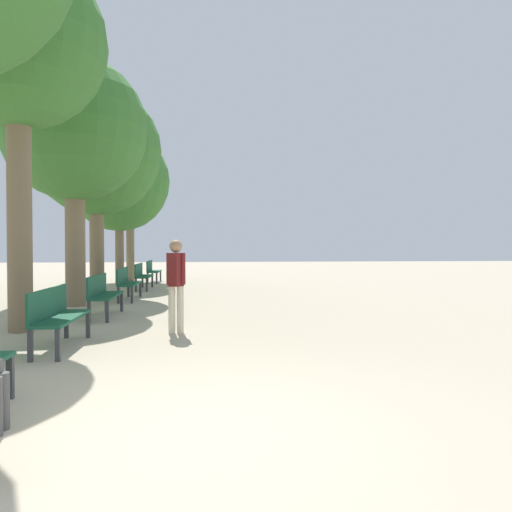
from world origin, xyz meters
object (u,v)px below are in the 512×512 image
bench_row_2 (102,292)px  tree_row_3 (96,152)px  bench_row_4 (142,274)px  bench_row_3 (127,281)px  tree_row_4 (119,182)px  tree_row_5 (130,179)px  bench_row_1 (56,313)px  pedestrian_near (176,280)px  tree_row_1 (18,44)px  tree_row_2 (74,131)px  bench_row_5 (152,269)px

bench_row_2 → tree_row_3: 5.81m
bench_row_4 → bench_row_3: bearing=-90.0°
bench_row_3 → tree_row_4: bearing=101.7°
tree_row_5 → tree_row_3: bearing=-90.0°
bench_row_1 → pedestrian_near: (1.63, 1.11, 0.39)m
tree_row_1 → pedestrian_near: tree_row_1 is taller
tree_row_5 → tree_row_4: bearing=-90.0°
tree_row_2 → tree_row_5: bearing=90.0°
bench_row_2 → tree_row_1: (-1.04, -1.66, 4.38)m
bench_row_4 → tree_row_1: 9.20m
tree_row_1 → tree_row_5: (0.00, 12.46, -0.65)m
tree_row_1 → pedestrian_near: 4.83m
bench_row_4 → pedestrian_near: bearing=-79.0°
bench_row_2 → tree_row_4: tree_row_4 is taller
bench_row_5 → tree_row_2: 8.52m
tree_row_2 → pedestrian_near: bearing=-56.6°
bench_row_1 → bench_row_3: size_ratio=1.00×
bench_row_2 → tree_row_3: size_ratio=0.28×
tree_row_2 → tree_row_1: bearing=-90.0°
pedestrian_near → tree_row_2: bearing=123.4°
bench_row_5 → tree_row_5: (-1.04, 1.26, 3.73)m
tree_row_4 → bench_row_4: bearing=-60.5°
bench_row_1 → tree_row_3: tree_row_3 is taller
bench_row_2 → bench_row_5: (0.00, 9.55, 0.00)m
bench_row_5 → pedestrian_near: bearing=-82.0°
bench_row_4 → tree_row_5: tree_row_5 is taller
tree_row_3 → tree_row_5: (0.00, 6.43, 0.05)m
tree_row_2 → bench_row_3: bearing=49.6°
tree_row_3 → tree_row_4: (0.00, 3.82, -0.38)m
bench_row_1 → bench_row_2: bearing=90.0°
bench_row_5 → tree_row_3: 6.44m
bench_row_1 → tree_row_4: bearing=95.2°
tree_row_4 → tree_row_5: tree_row_5 is taller
bench_row_2 → tree_row_4: (-1.04, 8.20, 3.30)m
tree_row_4 → tree_row_3: bearing=-90.0°
tree_row_3 → tree_row_4: tree_row_3 is taller
tree_row_1 → tree_row_4: 9.92m
tree_row_2 → tree_row_4: size_ratio=1.07×
bench_row_5 → tree_row_2: tree_row_2 is taller
bench_row_1 → tree_row_4: tree_row_4 is taller
tree_row_2 → tree_row_3: (-0.00, 2.41, -0.06)m
bench_row_3 → bench_row_4: bearing=90.0°
bench_row_5 → tree_row_2: (-1.04, -7.58, 3.75)m
bench_row_1 → tree_row_5: 14.52m
bench_row_1 → pedestrian_near: bearing=34.1°
pedestrian_near → bench_row_5: bearing=98.0°
bench_row_3 → tree_row_1: 6.61m
bench_row_4 → pedestrian_near: 8.61m
bench_row_3 → tree_row_2: size_ratio=0.29×
tree_row_5 → tree_row_2: bearing=-90.0°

